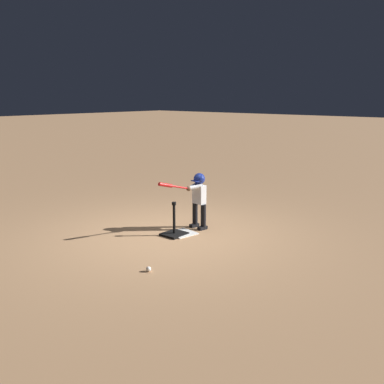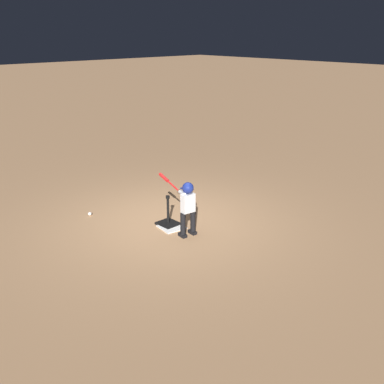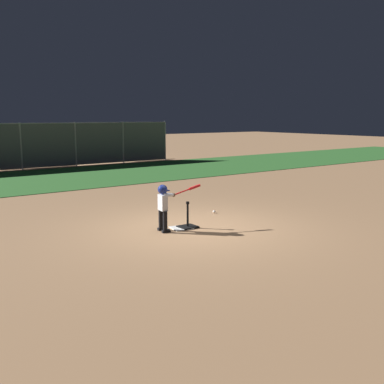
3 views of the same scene
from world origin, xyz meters
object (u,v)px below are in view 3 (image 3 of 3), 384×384
at_px(bleachers_left_center, 18,157).
at_px(batting_tee, 188,224).
at_px(bleachers_far_right, 121,150).
at_px(batter_child, 165,202).
at_px(baseball, 214,212).

bearing_deg(bleachers_left_center, batting_tee, -91.08).
bearing_deg(batting_tee, bleachers_far_right, 68.00).
xyz_separation_m(batting_tee, bleachers_far_right, (6.42, 15.88, 0.41)).
xyz_separation_m(batting_tee, batter_child, (-0.58, 0.05, 0.57)).
distance_m(batting_tee, bleachers_left_center, 15.08).
bearing_deg(batting_tee, baseball, 30.77).
bearing_deg(batter_child, bleachers_far_right, 66.15).
distance_m(bleachers_left_center, bleachers_far_right, 6.19).
relative_size(batting_tee, bleachers_far_right, 0.23).
bearing_deg(baseball, bleachers_far_right, 71.73).
xyz_separation_m(batting_tee, bleachers_left_center, (0.28, 15.07, 0.39)).
height_order(batting_tee, batter_child, batter_child).
bearing_deg(bleachers_far_right, batting_tee, -112.00).
relative_size(baseball, bleachers_left_center, 0.02).
bearing_deg(baseball, batting_tee, -149.23).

